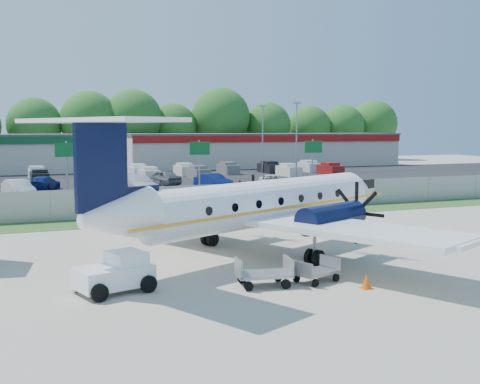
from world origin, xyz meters
name	(u,v)px	position (x,y,z in m)	size (l,w,h in m)	color
ground	(285,250)	(0.00, 0.00, 0.00)	(170.00, 170.00, 0.00)	#B4AC98
grass_verge	(207,217)	(0.00, 12.00, 0.01)	(170.00, 4.00, 0.02)	#2D561E
access_road	(179,205)	(0.00, 19.00, 0.01)	(170.00, 8.00, 0.02)	black
parking_lot	(127,183)	(0.00, 40.00, 0.01)	(170.00, 32.00, 0.02)	black
perimeter_fence	(198,199)	(0.00, 14.00, 1.00)	(120.00, 0.06, 1.99)	gray
building_east	(261,150)	(26.00, 61.98, 2.63)	(44.40, 12.40, 5.24)	beige
sign_left	(67,159)	(-8.00, 22.91, 3.61)	(1.80, 0.26, 5.00)	gray
sign_mid	(200,156)	(3.00, 22.91, 3.61)	(1.80, 0.26, 5.00)	gray
sign_right	(313,154)	(14.00, 22.91, 3.61)	(1.80, 0.26, 5.00)	gray
light_pole_ne	(297,135)	(20.00, 38.00, 5.23)	(0.90, 0.35, 9.09)	gray
light_pole_se	(263,134)	(20.00, 48.00, 5.23)	(0.90, 0.35, 9.09)	gray
tree_line	(86,166)	(0.00, 74.00, 0.00)	(112.00, 6.00, 14.00)	#235E1B
aircraft	(260,204)	(-1.57, -0.45, 2.44)	(20.28, 19.67, 6.33)	white
pushback_tug	(117,273)	(-9.06, -4.51, 0.69)	(3.02, 2.56, 1.45)	white
baggage_cart_near	(264,273)	(-3.74, -5.81, 0.50)	(2.23, 1.56, 1.08)	gray
baggage_cart_far	(316,271)	(-1.57, -6.01, 0.43)	(2.00, 1.59, 0.92)	gray
cone_port_wing	(367,282)	(-0.31, -7.56, 0.27)	(0.40, 0.40, 0.57)	#EF5107
cone_starboard_wing	(141,210)	(-3.87, 14.96, 0.28)	(0.42, 0.42, 0.60)	#EF5107
road_car_mid	(297,198)	(10.93, 20.10, 0.00)	(2.74, 5.95, 1.65)	silver
parked_car_a	(19,198)	(-11.53, 28.77, 0.00)	(1.70, 4.87, 1.60)	silver
parked_car_b	(91,195)	(-5.34, 29.23, 0.00)	(1.77, 5.06, 1.67)	#595B5E
parked_car_c	(139,192)	(-0.85, 29.51, 0.00)	(2.36, 5.81, 1.69)	silver
parked_car_d	(213,189)	(6.62, 29.72, 0.00)	(1.64, 4.70, 1.55)	navy
parked_car_e	(271,188)	(12.42, 28.69, 0.00)	(2.21, 4.79, 1.33)	silver
parked_car_f	(44,191)	(-9.08, 34.66, 0.00)	(1.96, 4.83, 1.40)	navy
parked_car_g	(163,186)	(2.91, 35.19, 0.00)	(1.93, 4.80, 1.64)	#595B5E
far_parking_rows	(118,179)	(0.00, 45.00, 0.00)	(56.00, 10.00, 1.60)	gray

